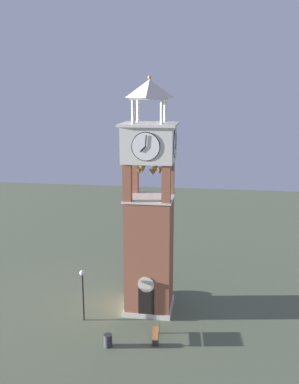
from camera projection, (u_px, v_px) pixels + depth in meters
name	position (u px, v px, depth m)	size (l,w,h in m)	color
ground	(150.00, 307.00, 31.03)	(80.00, 80.00, 0.00)	#5B664C
clock_tower	(149.00, 219.00, 29.48)	(3.72, 3.72, 16.37)	#93543D
park_bench	(157.00, 333.00, 26.91)	(0.59, 1.63, 0.95)	brown
lamp_post	(83.00, 286.00, 28.73)	(0.36, 0.36, 3.68)	black
trash_bin	(108.00, 340.00, 26.20)	(0.52, 0.52, 0.80)	#2D2D33
shrub_near_entry	(162.00, 290.00, 32.96)	(1.26, 1.26, 0.68)	#28562D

